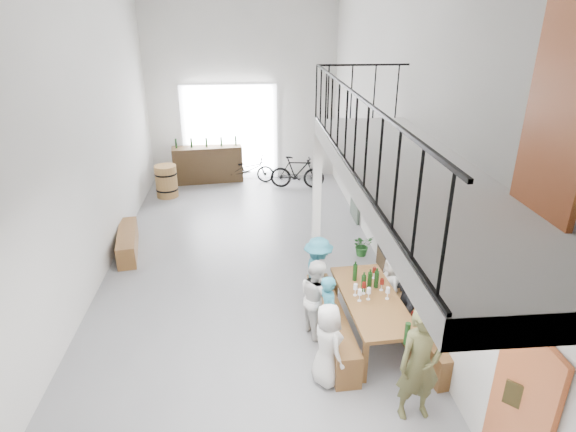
{
  "coord_description": "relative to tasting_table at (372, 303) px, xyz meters",
  "views": [
    {
      "loc": [
        0.12,
        -8.27,
        4.81
      ],
      "look_at": [
        0.79,
        -0.5,
        1.43
      ],
      "focal_mm": 30.0,
      "sensor_mm": 36.0,
      "label": 1
    }
  ],
  "objects": [
    {
      "name": "floor",
      "position": [
        -1.91,
        2.23,
        -0.71
      ],
      "size": [
        12.0,
        12.0,
        0.0
      ],
      "primitive_type": "plane",
      "color": "slate",
      "rests_on": "ground"
    },
    {
      "name": "room_walls",
      "position": [
        -1.91,
        2.23,
        2.85
      ],
      "size": [
        12.0,
        12.0,
        12.0
      ],
      "color": "silver",
      "rests_on": "ground"
    },
    {
      "name": "gateway_portal",
      "position": [
        -2.31,
        8.17,
        0.69
      ],
      "size": [
        2.8,
        0.08,
        2.8
      ],
      "primitive_type": "cube",
      "color": "white",
      "rests_on": "ground"
    },
    {
      "name": "right_wall_decor",
      "position": [
        0.79,
        0.37,
        1.04
      ],
      "size": [
        0.07,
        8.28,
        5.07
      ],
      "color": "#AF562C",
      "rests_on": "ground"
    },
    {
      "name": "balcony",
      "position": [
        0.06,
        -0.89,
        2.26
      ],
      "size": [
        1.52,
        5.62,
        4.0
      ],
      "color": "silver",
      "rests_on": "ground"
    },
    {
      "name": "tasting_table",
      "position": [
        0.0,
        0.0,
        0.0
      ],
      "size": [
        0.95,
        2.06,
        0.79
      ],
      "rotation": [
        0.0,
        0.0,
        0.06
      ],
      "color": "brown",
      "rests_on": "ground"
    },
    {
      "name": "bench_inner",
      "position": [
        -0.59,
        0.09,
        -0.44
      ],
      "size": [
        0.5,
        2.3,
        0.52
      ],
      "primitive_type": "cube",
      "rotation": [
        0.0,
        0.0,
        0.06
      ],
      "color": "brown",
      "rests_on": "ground"
    },
    {
      "name": "bench_wall",
      "position": [
        0.64,
        -0.09,
        -0.45
      ],
      "size": [
        0.61,
        2.22,
        0.51
      ],
      "primitive_type": "cube",
      "rotation": [
        0.0,
        0.0,
        0.15
      ],
      "color": "brown",
      "rests_on": "ground"
    },
    {
      "name": "tableware",
      "position": [
        -0.02,
        0.22,
        0.22
      ],
      "size": [
        0.53,
        0.7,
        0.35
      ],
      "color": "black",
      "rests_on": "tasting_table"
    },
    {
      "name": "side_bench",
      "position": [
        -4.41,
        3.39,
        -0.47
      ],
      "size": [
        0.64,
        1.7,
        0.47
      ],
      "primitive_type": "cube",
      "rotation": [
        0.0,
        0.0,
        0.17
      ],
      "color": "brown",
      "rests_on": "ground"
    },
    {
      "name": "oak_barrel",
      "position": [
        -4.06,
        6.69,
        -0.26
      ],
      "size": [
        0.6,
        0.6,
        0.89
      ],
      "color": "brown",
      "rests_on": "ground"
    },
    {
      "name": "serving_counter",
      "position": [
        -3.0,
        7.88,
        -0.17
      ],
      "size": [
        2.08,
        0.8,
        1.07
      ],
      "primitive_type": "cube",
      "rotation": [
        0.0,
        0.0,
        0.12
      ],
      "color": "#392714",
      "rests_on": "ground"
    },
    {
      "name": "counter_bottles",
      "position": [
        -3.0,
        7.88,
        0.5
      ],
      "size": [
        1.78,
        0.27,
        0.28
      ],
      "color": "black",
      "rests_on": "serving_counter"
    },
    {
      "name": "guest_left_a",
      "position": [
        -0.81,
        -0.81,
        -0.09
      ],
      "size": [
        0.58,
        0.7,
        1.23
      ],
      "primitive_type": "imported",
      "rotation": [
        0.0,
        0.0,
        1.94
      ],
      "color": "silver",
      "rests_on": "ground"
    },
    {
      "name": "guest_left_b",
      "position": [
        -0.67,
        -0.09,
        -0.09
      ],
      "size": [
        0.4,
        0.51,
        1.24
      ],
      "primitive_type": "imported",
      "rotation": [
        0.0,
        0.0,
        1.83
      ],
      "color": "teal",
      "rests_on": "ground"
    },
    {
      "name": "guest_left_c",
      "position": [
        -0.8,
        0.31,
        -0.06
      ],
      "size": [
        0.65,
        0.74,
        1.29
      ],
      "primitive_type": "imported",
      "rotation": [
        0.0,
        0.0,
        1.87
      ],
      "color": "silver",
      "rests_on": "ground"
    },
    {
      "name": "guest_left_d",
      "position": [
        -0.68,
        0.98,
        -0.04
      ],
      "size": [
        0.55,
        0.9,
        1.34
      ],
      "primitive_type": "imported",
      "rotation": [
        0.0,
        0.0,
        1.64
      ],
      "color": "teal",
      "rests_on": "ground"
    },
    {
      "name": "guest_right_a",
      "position": [
        0.54,
        -0.54,
        -0.16
      ],
      "size": [
        0.28,
        0.64,
        1.09
      ],
      "primitive_type": "imported",
      "rotation": [
        0.0,
        0.0,
        -1.6
      ],
      "color": "#A81D1C",
      "rests_on": "ground"
    },
    {
      "name": "guest_right_b",
      "position": [
        0.62,
        0.15,
        -0.15
      ],
      "size": [
        0.59,
        1.09,
        1.12
      ],
      "primitive_type": "imported",
      "rotation": [
        0.0,
        0.0,
        -1.83
      ],
      "color": "black",
      "rests_on": "ground"
    },
    {
      "name": "guest_right_c",
      "position": [
        0.52,
        0.72,
        -0.17
      ],
      "size": [
        0.38,
        0.55,
        1.06
      ],
      "primitive_type": "imported",
      "rotation": [
        0.0,
        0.0,
        -1.48
      ],
      "color": "silver",
      "rests_on": "ground"
    },
    {
      "name": "host_standing",
      "position": [
        0.22,
        -1.5,
        0.08
      ],
      "size": [
        0.6,
        0.42,
        1.58
      ],
      "primitive_type": "imported",
      "rotation": [
        0.0,
        0.0,
        0.08
      ],
      "color": "brown",
      "rests_on": "ground"
    },
    {
      "name": "potted_plant",
      "position": [
        0.54,
        2.82,
        -0.48
      ],
      "size": [
        0.49,
        0.45,
        0.46
      ],
      "primitive_type": "imported",
      "rotation": [
        0.0,
        0.0,
        0.26
      ],
      "color": "#19471D",
      "rests_on": "ground"
    },
    {
      "name": "bicycle_near",
      "position": [
        -1.8,
        7.72,
        -0.31
      ],
      "size": [
        1.56,
        0.71,
        0.79
      ],
      "primitive_type": "imported",
      "rotation": [
        0.0,
        0.0,
        1.45
      ],
      "color": "black",
      "rests_on": "ground"
    },
    {
      "name": "bicycle_far",
      "position": [
        -0.4,
        7.08,
        -0.24
      ],
      "size": [
        1.61,
        0.69,
        0.94
      ],
      "primitive_type": "imported",
      "rotation": [
        0.0,
        0.0,
        1.41
      ],
      "color": "black",
      "rests_on": "ground"
    }
  ]
}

